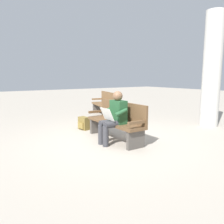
{
  "coord_description": "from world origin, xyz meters",
  "views": [
    {
      "loc": [
        -4.24,
        2.99,
        1.5
      ],
      "look_at": [
        -0.12,
        0.15,
        0.7
      ],
      "focal_mm": 35.91,
      "sensor_mm": 36.0,
      "label": 1
    }
  ],
  "objects_px": {
    "bench_near": "(117,121)",
    "backpack": "(84,123)",
    "person_seated": "(114,116)",
    "bench_far": "(106,104)",
    "support_pillar": "(212,70)"
  },
  "relations": [
    {
      "from": "backpack",
      "to": "bench_far",
      "type": "distance_m",
      "value": 2.33
    },
    {
      "from": "bench_near",
      "to": "backpack",
      "type": "xyz_separation_m",
      "value": [
        1.34,
        0.2,
        -0.28
      ]
    },
    {
      "from": "bench_near",
      "to": "support_pillar",
      "type": "distance_m",
      "value": 3.42
    },
    {
      "from": "bench_far",
      "to": "support_pillar",
      "type": "height_order",
      "value": "support_pillar"
    },
    {
      "from": "person_seated",
      "to": "backpack",
      "type": "height_order",
      "value": "person_seated"
    },
    {
      "from": "bench_near",
      "to": "bench_far",
      "type": "xyz_separation_m",
      "value": [
        2.85,
        -1.55,
        0.0
      ]
    },
    {
      "from": "person_seated",
      "to": "bench_far",
      "type": "distance_m",
      "value": 3.57
    },
    {
      "from": "support_pillar",
      "to": "backpack",
      "type": "bearing_deg",
      "value": 62.85
    },
    {
      "from": "backpack",
      "to": "bench_far",
      "type": "height_order",
      "value": "bench_far"
    },
    {
      "from": "bench_near",
      "to": "backpack",
      "type": "height_order",
      "value": "bench_near"
    },
    {
      "from": "backpack",
      "to": "bench_far",
      "type": "relative_size",
      "value": 0.19
    },
    {
      "from": "bench_far",
      "to": "support_pillar",
      "type": "xyz_separation_m",
      "value": [
        -3.24,
        -1.62,
        1.22
      ]
    },
    {
      "from": "bench_far",
      "to": "support_pillar",
      "type": "relative_size",
      "value": 0.55
    },
    {
      "from": "bench_near",
      "to": "support_pillar",
      "type": "relative_size",
      "value": 0.54
    },
    {
      "from": "person_seated",
      "to": "backpack",
      "type": "relative_size",
      "value": 3.27
    }
  ]
}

